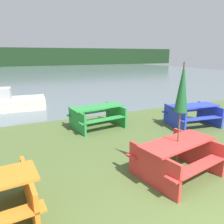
# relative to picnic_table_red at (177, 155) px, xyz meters

# --- Properties ---
(water) EXTENTS (60.00, 50.00, 0.00)m
(water) POSITION_rel_picnic_table_red_xyz_m (-0.52, 30.25, -0.48)
(water) COLOR slate
(water) RESTS_ON ground_plane
(far_treeline) EXTENTS (80.00, 1.60, 4.00)m
(far_treeline) POSITION_rel_picnic_table_red_xyz_m (-0.52, 50.25, 1.53)
(far_treeline) COLOR #193319
(far_treeline) RESTS_ON water
(picnic_table_red) EXTENTS (1.99, 1.68, 0.79)m
(picnic_table_red) POSITION_rel_picnic_table_red_xyz_m (0.00, 0.00, 0.00)
(picnic_table_red) COLOR red
(picnic_table_red) RESTS_ON ground_plane
(picnic_table_blue) EXTENTS (1.99, 1.61, 0.79)m
(picnic_table_blue) POSITION_rel_picnic_table_red_xyz_m (2.91, 2.51, -0.00)
(picnic_table_blue) COLOR blue
(picnic_table_blue) RESTS_ON ground_plane
(picnic_table_green) EXTENTS (2.04, 1.61, 0.78)m
(picnic_table_green) POSITION_rel_picnic_table_red_xyz_m (-0.42, 3.80, 0.00)
(picnic_table_green) COLOR green
(picnic_table_green) RESTS_ON ground_plane
(umbrella_darkgreen) EXTENTS (0.27, 0.27, 2.47)m
(umbrella_darkgreen) POSITION_rel_picnic_table_red_xyz_m (-0.00, 0.00, 1.45)
(umbrella_darkgreen) COLOR brown
(umbrella_darkgreen) RESTS_ON ground_plane
(boat) EXTENTS (3.39, 1.64, 1.07)m
(boat) POSITION_rel_picnic_table_red_xyz_m (-3.50, 7.97, -0.08)
(boat) COLOR beige
(boat) RESTS_ON water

